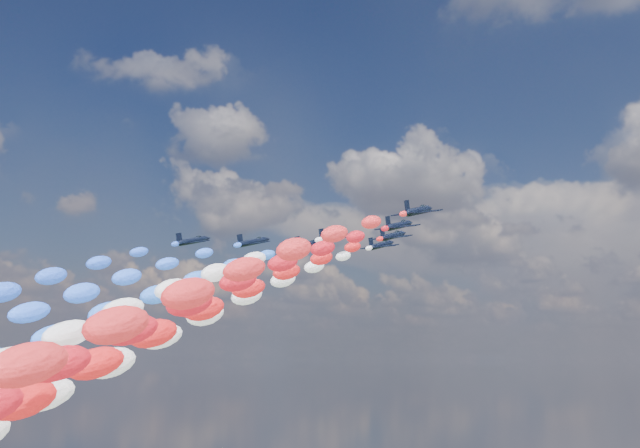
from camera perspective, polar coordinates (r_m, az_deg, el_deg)
The scene contains 14 objects.
jet_0 at distance 170.32m, azimuth -8.97°, elevation -1.19°, with size 8.38×11.24×2.48m, color black, non-canonical shape.
jet_1 at distance 170.41m, azimuth -4.75°, elevation -1.27°, with size 8.38×11.24×2.48m, color black, non-canonical shape.
jet_2 at distance 172.56m, azimuth -0.71°, elevation -1.41°, with size 8.38×11.24×2.48m, color black, non-canonical shape.
trail_2 at distance 124.75m, azimuth -19.97°, elevation -9.76°, with size 5.91×129.84×55.87m, color #2E6EFA, non-canonical shape.
jet_3 at distance 162.76m, azimuth 0.90°, elevation -0.92°, with size 8.38×11.24×2.48m, color black, non-canonical shape.
trail_3 at distance 113.84m, azimuth -19.42°, elevation -9.87°, with size 5.91×129.84×55.87m, color white, non-canonical shape.
jet_4 at distance 174.90m, azimuth 4.30°, elevation -1.49°, with size 8.38×11.24×2.48m, color black, non-canonical shape.
trail_4 at distance 122.31m, azimuth -12.83°, elevation -10.11°, with size 5.91×129.84×55.87m, color white, non-canonical shape.
jet_5 at distance 162.03m, azimuth 5.12°, elevation -0.84°, with size 8.38×11.24×2.48m, color black, non-canonical shape.
trail_5 at distance 109.18m, azimuth -13.67°, elevation -10.17°, with size 5.91×129.84×55.87m, color red, non-canonical shape.
jet_6 at distance 149.59m, azimuth 5.54°, elevation -0.11°, with size 8.38×11.24×2.48m, color black, non-canonical shape.
trail_6 at distance 96.92m, azimuth -15.44°, elevation -10.21°, with size 5.91×129.84×55.87m, color red, non-canonical shape.
jet_7 at distance 135.34m, azimuth 6.90°, elevation 0.92°, with size 8.38×11.24×2.48m, color black, non-canonical shape.
trail_7 at distance 82.25m, azimuth -16.95°, elevation -10.33°, with size 5.91×129.84×55.87m, color red, non-canonical shape.
Camera 1 is at (94.00, -121.87, 74.22)m, focal length 45.53 mm.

